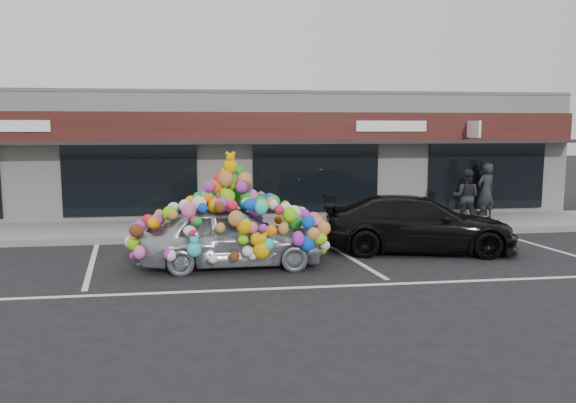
{
  "coord_description": "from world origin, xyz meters",
  "views": [
    {
      "loc": [
        -0.44,
        -12.81,
        3.11
      ],
      "look_at": [
        1.5,
        1.4,
        1.21
      ],
      "focal_mm": 35.0,
      "sensor_mm": 36.0,
      "label": 1
    }
  ],
  "objects": [
    {
      "name": "parking_stripe_mid",
      "position": [
        2.8,
        0.2,
        0.0
      ],
      "size": [
        0.73,
        4.37,
        0.01
      ],
      "primitive_type": "cube",
      "rotation": [
        0.0,
        0.0,
        0.14
      ],
      "color": "silver",
      "rests_on": "ground"
    },
    {
      "name": "black_sedan",
      "position": [
        4.69,
        0.54,
        0.7
      ],
      "size": [
        2.85,
        5.11,
        1.4
      ],
      "primitive_type": "imported",
      "rotation": [
        0.0,
        0.0,
        1.38
      ],
      "color": "black",
      "rests_on": "ground"
    },
    {
      "name": "ground",
      "position": [
        0.0,
        0.0,
        0.0
      ],
      "size": [
        90.0,
        90.0,
        0.0
      ],
      "primitive_type": "plane",
      "color": "black",
      "rests_on": "ground"
    },
    {
      "name": "toy_car",
      "position": [
        -0.02,
        -0.38,
        0.86
      ],
      "size": [
        2.97,
        4.37,
        2.54
      ],
      "rotation": [
        0.0,
        0.0,
        1.58
      ],
      "color": "#AAAFB5",
      "rests_on": "ground"
    },
    {
      "name": "parking_stripe_left",
      "position": [
        -3.2,
        0.2,
        0.0
      ],
      "size": [
        0.73,
        4.37,
        0.01
      ],
      "primitive_type": "cube",
      "rotation": [
        0.0,
        0.0,
        0.14
      ],
      "color": "silver",
      "rests_on": "ground"
    },
    {
      "name": "sidewalk",
      "position": [
        0.0,
        4.0,
        0.07
      ],
      "size": [
        26.0,
        3.0,
        0.15
      ],
      "primitive_type": "cube",
      "color": "gray",
      "rests_on": "ground"
    },
    {
      "name": "pedestrian_c",
      "position": [
        8.7,
        5.0,
        1.08
      ],
      "size": [
        1.14,
        0.6,
        1.85
      ],
      "primitive_type": "imported",
      "rotation": [
        0.0,
        0.0,
        4.57
      ],
      "color": "black",
      "rests_on": "sidewalk"
    },
    {
      "name": "shop_building",
      "position": [
        0.0,
        8.44,
        2.16
      ],
      "size": [
        24.0,
        7.2,
        4.31
      ],
      "color": "silver",
      "rests_on": "ground"
    },
    {
      "name": "parking_stripe_right",
      "position": [
        8.2,
        0.2,
        0.0
      ],
      "size": [
        0.73,
        4.37,
        0.01
      ],
      "primitive_type": "cube",
      "rotation": [
        0.0,
        0.0,
        0.14
      ],
      "color": "silver",
      "rests_on": "ground"
    },
    {
      "name": "lane_line",
      "position": [
        2.0,
        -2.3,
        0.0
      ],
      "size": [
        14.0,
        0.12,
        0.01
      ],
      "primitive_type": "cube",
      "color": "silver",
      "rests_on": "ground"
    },
    {
      "name": "pedestrian_b",
      "position": [
        7.33,
        3.47,
        0.99
      ],
      "size": [
        1.02,
        0.95,
        1.68
      ],
      "primitive_type": "imported",
      "rotation": [
        0.0,
        0.0,
        2.63
      ],
      "color": "black",
      "rests_on": "sidewalk"
    },
    {
      "name": "pedestrian_a",
      "position": [
        8.33,
        4.13,
        1.06
      ],
      "size": [
        0.76,
        0.61,
        1.81
      ],
      "primitive_type": "imported",
      "rotation": [
        0.0,
        0.0,
        3.44
      ],
      "color": "#222228",
      "rests_on": "sidewalk"
    },
    {
      "name": "kerb",
      "position": [
        0.0,
        2.5,
        0.07
      ],
      "size": [
        26.0,
        0.18,
        0.16
      ],
      "primitive_type": "cube",
      "color": "slate",
      "rests_on": "ground"
    }
  ]
}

